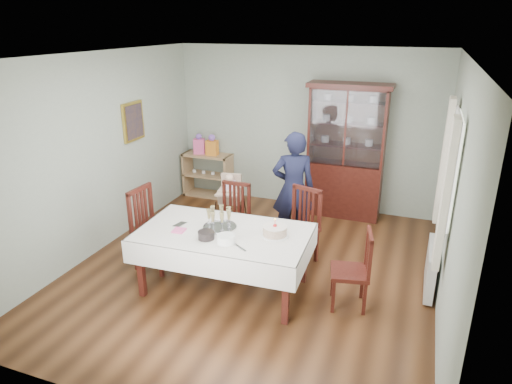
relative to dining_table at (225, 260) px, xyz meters
The scene contains 25 objects.
floor 0.67m from the dining_table, 72.88° to the left, with size 5.00×5.00×0.00m, color #593319.
room_shell 1.70m from the dining_table, 81.29° to the left, with size 5.00×5.00×5.00m.
dining_table is the anchor object (origin of this frame).
china_cabinet 3.02m from the dining_table, 71.87° to the left, with size 1.30×0.48×2.18m.
sideboard 3.22m from the dining_table, 119.50° to the left, with size 0.90×0.38×0.80m.
picture_frame 2.76m from the dining_table, 147.19° to the left, with size 0.04×0.48×0.58m, color gold.
window 2.78m from the dining_table, 19.14° to the left, with size 0.04×1.02×1.22m, color white.
curtain_left 2.56m from the dining_table, ahead, with size 0.07×0.30×1.55m, color silver.
curtain_right 2.94m from the dining_table, 31.92° to the left, with size 0.07×0.30×1.55m, color silver.
radiator 2.47m from the dining_table, 19.59° to the left, with size 0.10×0.80×0.55m, color white.
chair_far_left 0.99m from the dining_table, 107.98° to the left, with size 0.44×0.44×0.97m.
chair_far_right 1.14m from the dining_table, 54.84° to the left, with size 0.57×0.57×1.02m.
chair_end_left 1.09m from the dining_table, behind, with size 0.52×0.52×1.07m.
chair_end_right 1.49m from the dining_table, ahead, with size 0.49×0.49×0.92m.
woman 1.62m from the dining_table, 74.85° to the left, with size 0.60×0.40×1.66m, color black.
high_chair 1.61m from the dining_table, 111.11° to the left, with size 0.48×0.48×0.94m.
champagne_tray 0.46m from the dining_table, 138.81° to the left, with size 0.40×0.40×0.24m.
birthday_cake 0.74m from the dining_table, ahead, with size 0.32×0.32×0.22m.
plate_stack_dark 0.49m from the dining_table, 114.16° to the right, with size 0.19×0.19×0.09m, color black.
plate_stack_white 0.51m from the dining_table, 60.44° to the right, with size 0.21×0.21×0.09m, color white.
napkin_stack 0.65m from the dining_table, 160.53° to the right, with size 0.14×0.14×0.02m, color #EE5798.
cutlery 0.72m from the dining_table, behind, with size 0.11×0.16×0.01m, color silver, non-canonical shape.
cake_knife 0.57m from the dining_table, 44.30° to the right, with size 0.29×0.03×0.01m, color silver.
gift_bag_pink 3.33m from the dining_table, 121.90° to the left, with size 0.23×0.19×0.37m.
gift_bag_orange 3.21m from the dining_table, 117.89° to the left, with size 0.21×0.15×0.38m.
Camera 1 is at (1.87, -4.90, 3.05)m, focal length 32.00 mm.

